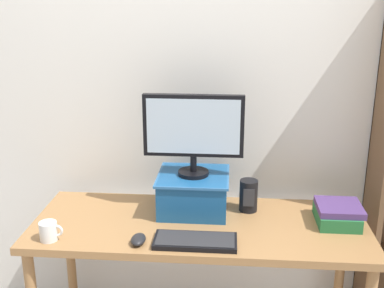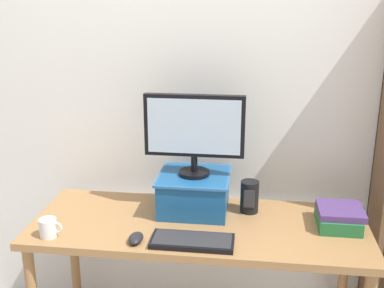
{
  "view_description": "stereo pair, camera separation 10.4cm",
  "coord_description": "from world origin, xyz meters",
  "px_view_note": "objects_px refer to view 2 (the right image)",
  "views": [
    {
      "loc": [
        0.13,
        -2.07,
        1.82
      ],
      "look_at": [
        -0.04,
        0.06,
        1.14
      ],
      "focal_mm": 45.0,
      "sensor_mm": 36.0,
      "label": 1
    },
    {
      "loc": [
        0.24,
        -2.06,
        1.82
      ],
      "look_at": [
        -0.04,
        0.06,
        1.14
      ],
      "focal_mm": 45.0,
      "sensor_mm": 36.0,
      "label": 2
    }
  ],
  "objects_px": {
    "book_stack": "(339,217)",
    "coffee_mug": "(49,228)",
    "keyboard": "(192,241)",
    "desk": "(199,238)",
    "riser_box": "(194,191)",
    "computer_mouse": "(136,238)",
    "desk_speaker": "(249,197)",
    "computer_monitor": "(194,130)"
  },
  "relations": [
    {
      "from": "desk_speaker",
      "to": "book_stack",
      "type": "bearing_deg",
      "value": -13.53
    },
    {
      "from": "computer_mouse",
      "to": "book_stack",
      "type": "bearing_deg",
      "value": 16.76
    },
    {
      "from": "riser_box",
      "to": "book_stack",
      "type": "height_order",
      "value": "riser_box"
    },
    {
      "from": "computer_mouse",
      "to": "desk",
      "type": "bearing_deg",
      "value": 40.83
    },
    {
      "from": "riser_box",
      "to": "book_stack",
      "type": "distance_m",
      "value": 0.7
    },
    {
      "from": "computer_monitor",
      "to": "computer_mouse",
      "type": "relative_size",
      "value": 4.65
    },
    {
      "from": "computer_monitor",
      "to": "desk_speaker",
      "type": "xyz_separation_m",
      "value": [
        0.28,
        0.02,
        -0.34
      ]
    },
    {
      "from": "desk_speaker",
      "to": "keyboard",
      "type": "bearing_deg",
      "value": -123.91
    },
    {
      "from": "computer_mouse",
      "to": "book_stack",
      "type": "relative_size",
      "value": 0.44
    },
    {
      "from": "computer_monitor",
      "to": "book_stack",
      "type": "bearing_deg",
      "value": -7.01
    },
    {
      "from": "riser_box",
      "to": "computer_mouse",
      "type": "distance_m",
      "value": 0.43
    },
    {
      "from": "book_stack",
      "to": "desk_speaker",
      "type": "relative_size",
      "value": 1.45
    },
    {
      "from": "desk",
      "to": "computer_mouse",
      "type": "distance_m",
      "value": 0.35
    },
    {
      "from": "desk",
      "to": "desk_speaker",
      "type": "bearing_deg",
      "value": 33.37
    },
    {
      "from": "coffee_mug",
      "to": "desk_speaker",
      "type": "height_order",
      "value": "desk_speaker"
    },
    {
      "from": "computer_monitor",
      "to": "keyboard",
      "type": "distance_m",
      "value": 0.53
    },
    {
      "from": "computer_monitor",
      "to": "book_stack",
      "type": "relative_size",
      "value": 2.07
    },
    {
      "from": "riser_box",
      "to": "computer_monitor",
      "type": "xyz_separation_m",
      "value": [
        0.0,
        -0.0,
        0.32
      ]
    },
    {
      "from": "book_stack",
      "to": "coffee_mug",
      "type": "relative_size",
      "value": 2.19
    },
    {
      "from": "keyboard",
      "to": "coffee_mug",
      "type": "xyz_separation_m",
      "value": [
        -0.65,
        -0.02,
        0.03
      ]
    },
    {
      "from": "riser_box",
      "to": "coffee_mug",
      "type": "height_order",
      "value": "riser_box"
    },
    {
      "from": "keyboard",
      "to": "book_stack",
      "type": "distance_m",
      "value": 0.71
    },
    {
      "from": "desk",
      "to": "coffee_mug",
      "type": "bearing_deg",
      "value": -161.1
    },
    {
      "from": "desk",
      "to": "computer_monitor",
      "type": "height_order",
      "value": "computer_monitor"
    },
    {
      "from": "computer_monitor",
      "to": "keyboard",
      "type": "relative_size",
      "value": 1.33
    },
    {
      "from": "computer_monitor",
      "to": "riser_box",
      "type": "bearing_deg",
      "value": 90.0
    },
    {
      "from": "computer_mouse",
      "to": "desk_speaker",
      "type": "xyz_separation_m",
      "value": [
        0.49,
        0.37,
        0.06
      ]
    },
    {
      "from": "keyboard",
      "to": "desk",
      "type": "bearing_deg",
      "value": 88.45
    },
    {
      "from": "riser_box",
      "to": "computer_monitor",
      "type": "bearing_deg",
      "value": -90.0
    },
    {
      "from": "computer_monitor",
      "to": "desk_speaker",
      "type": "height_order",
      "value": "computer_monitor"
    },
    {
      "from": "desk",
      "to": "desk_speaker",
      "type": "distance_m",
      "value": 0.32
    },
    {
      "from": "coffee_mug",
      "to": "book_stack",
      "type": "bearing_deg",
      "value": 11.98
    },
    {
      "from": "desk_speaker",
      "to": "computer_mouse",
      "type": "bearing_deg",
      "value": -142.56
    },
    {
      "from": "keyboard",
      "to": "computer_mouse",
      "type": "xyz_separation_m",
      "value": [
        -0.25,
        -0.02,
        0.01
      ]
    },
    {
      "from": "keyboard",
      "to": "coffee_mug",
      "type": "height_order",
      "value": "coffee_mug"
    },
    {
      "from": "computer_monitor",
      "to": "computer_mouse",
      "type": "height_order",
      "value": "computer_monitor"
    },
    {
      "from": "keyboard",
      "to": "computer_mouse",
      "type": "distance_m",
      "value": 0.25
    },
    {
      "from": "keyboard",
      "to": "book_stack",
      "type": "xyz_separation_m",
      "value": [
        0.66,
        0.26,
        0.03
      ]
    },
    {
      "from": "desk",
      "to": "keyboard",
      "type": "height_order",
      "value": "keyboard"
    },
    {
      "from": "coffee_mug",
      "to": "keyboard",
      "type": "bearing_deg",
      "value": 1.87
    },
    {
      "from": "riser_box",
      "to": "coffee_mug",
      "type": "xyz_separation_m",
      "value": [
        -0.61,
        -0.36,
        -0.06
      ]
    },
    {
      "from": "computer_monitor",
      "to": "coffee_mug",
      "type": "bearing_deg",
      "value": -149.35
    }
  ]
}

